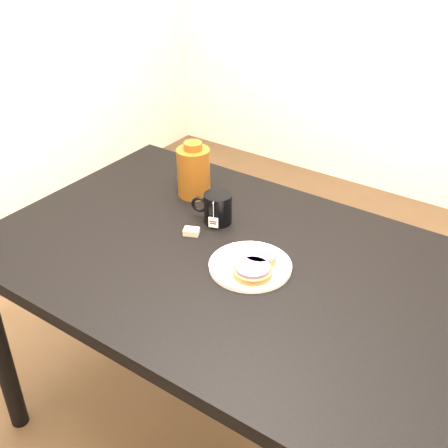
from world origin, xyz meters
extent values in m
plane|color=brown|center=(0.00, 0.00, 0.00)|extent=(4.00, 4.00, 0.00)
cube|color=black|center=(0.00, 0.00, 0.73)|extent=(1.40, 0.90, 0.04)
cylinder|color=black|center=(-0.64, -0.39, 0.35)|extent=(0.06, 0.06, 0.71)
cylinder|color=black|center=(-0.64, 0.39, 0.35)|extent=(0.06, 0.06, 0.71)
cylinder|color=white|center=(0.07, -0.02, 0.76)|extent=(0.22, 0.22, 0.01)
torus|color=white|center=(0.07, -0.02, 0.76)|extent=(0.22, 0.22, 0.01)
cylinder|color=brown|center=(0.08, 0.01, 0.77)|extent=(0.13, 0.13, 0.02)
cylinder|color=slate|center=(0.08, 0.01, 0.78)|extent=(0.12, 0.12, 0.01)
cylinder|color=brown|center=(0.10, -0.05, 0.77)|extent=(0.13, 0.13, 0.02)
cylinder|color=slate|center=(0.10, -0.05, 0.78)|extent=(0.11, 0.11, 0.01)
cylinder|color=black|center=(-0.14, 0.13, 0.80)|extent=(0.11, 0.11, 0.10)
cylinder|color=black|center=(-0.14, 0.13, 0.84)|extent=(0.07, 0.07, 0.00)
torus|color=black|center=(-0.20, 0.11, 0.80)|extent=(0.05, 0.03, 0.05)
cylinder|color=beige|center=(-0.12, 0.08, 0.82)|extent=(0.00, 0.00, 0.05)
cube|color=white|center=(-0.12, 0.08, 0.78)|extent=(0.03, 0.01, 0.03)
cube|color=#C6B793|center=(-0.16, 0.03, 0.76)|extent=(0.05, 0.05, 0.02)
cylinder|color=#55280B|center=(-0.31, 0.23, 0.83)|extent=(0.12, 0.12, 0.16)
cylinder|color=#55280B|center=(-0.31, 0.23, 0.92)|extent=(0.06, 0.06, 0.02)
camera|label=1|loc=(0.71, -1.06, 1.65)|focal=45.00mm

